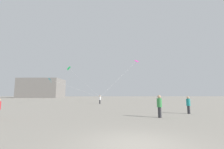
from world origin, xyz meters
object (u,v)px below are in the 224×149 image
Objects in this scene: building_left_hall at (42,88)px; kite_emerald_diamond at (69,68)px; person_in_teal at (188,104)px; person_in_white at (100,99)px; person_in_green at (159,105)px; kite_cyan_delta at (51,80)px; kite_magenta_delta at (136,62)px.

kite_emerald_diamond is at bearing -61.70° from building_left_hall.
person_in_teal is 18.29m from person_in_white.
person_in_green is 0.14× the size of kite_emerald_diamond.
person_in_teal is at bearing -57.29° from kite_emerald_diamond.
kite_emerald_diamond is (-14.46, 30.56, 8.17)m from person_in_green.
person_in_white is 11.04m from kite_cyan_delta.
kite_emerald_diamond is (-18.17, 28.29, 8.25)m from person_in_teal.
building_left_hall reaches higher than person_in_white.
person_in_teal is 0.16× the size of kite_magenta_delta.
person_in_teal is at bearing -78.66° from person_in_white.
person_in_green is at bearing -165.81° from person_in_teal.
kite_cyan_delta is at bearing 120.20° from person_in_teal.
person_in_green is at bearing -52.06° from kite_cyan_delta.
kite_cyan_delta is (-15.48, 19.86, 3.90)m from person_in_green.
kite_magenta_delta reaches higher than kite_emerald_diamond.
kite_magenta_delta is 67.51m from building_left_hall.
person_in_green reaches higher than person_in_white.
person_in_green is at bearing -62.84° from building_left_hall.
person_in_green is 0.17× the size of kite_magenta_delta.
kite_emerald_diamond is 0.56× the size of building_left_hall.
building_left_hall reaches higher than person_in_green.
kite_cyan_delta is at bearing 109.36° from person_in_green.
person_in_white is 0.07× the size of building_left_hall.
person_in_white is at bearing -9.42° from kite_cyan_delta.
kite_magenta_delta reaches higher than person_in_white.
kite_emerald_diamond reaches higher than person_in_white.
person_in_white is at bearing 102.29° from person_in_teal.
building_left_hall is (-35.00, 60.42, 4.45)m from person_in_white.
person_in_green is 18.93m from person_in_white.
person_in_teal is (3.71, 2.27, -0.08)m from person_in_green.
kite_cyan_delta is at bearing -157.33° from kite_magenta_delta.
person_in_white is 69.96m from building_left_hall.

